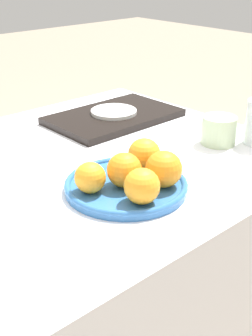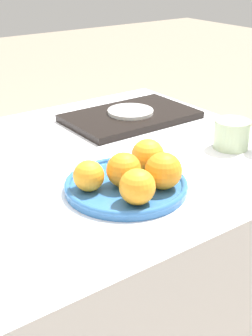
# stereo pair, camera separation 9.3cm
# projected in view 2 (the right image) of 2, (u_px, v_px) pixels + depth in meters

# --- Properties ---
(table) EXTENTS (1.17, 0.81, 0.76)m
(table) POSITION_uv_depth(u_px,v_px,m) (60.00, 302.00, 1.20)
(table) COLOR white
(table) RESTS_ON ground_plane
(fruit_platter) EXTENTS (0.25, 0.25, 0.02)m
(fruit_platter) POSITION_uv_depth(u_px,v_px,m) (126.00, 185.00, 0.95)
(fruit_platter) COLOR #336BAD
(fruit_platter) RESTS_ON table
(orange_0) EXTENTS (0.07, 0.07, 0.07)m
(orange_0) POSITION_uv_depth(u_px,v_px,m) (124.00, 170.00, 0.93)
(orange_0) COLOR orange
(orange_0) RESTS_ON fruit_platter
(orange_1) EXTENTS (0.07, 0.07, 0.07)m
(orange_1) POSITION_uv_depth(u_px,v_px,m) (137.00, 187.00, 0.86)
(orange_1) COLOR orange
(orange_1) RESTS_ON fruit_platter
(orange_2) EXTENTS (0.06, 0.06, 0.06)m
(orange_2) POSITION_uv_depth(u_px,v_px,m) (89.00, 176.00, 0.91)
(orange_2) COLOR orange
(orange_2) RESTS_ON fruit_platter
(orange_3) EXTENTS (0.07, 0.07, 0.07)m
(orange_3) POSITION_uv_depth(u_px,v_px,m) (163.00, 171.00, 0.92)
(orange_3) COLOR orange
(orange_3) RESTS_ON fruit_platter
(orange_4) EXTENTS (0.07, 0.07, 0.07)m
(orange_4) POSITION_uv_depth(u_px,v_px,m) (148.00, 155.00, 0.99)
(orange_4) COLOR orange
(orange_4) RESTS_ON fruit_platter
(serving_tray) EXTENTS (0.36, 0.23, 0.02)m
(serving_tray) POSITION_uv_depth(u_px,v_px,m) (130.00, 116.00, 1.34)
(serving_tray) COLOR black
(serving_tray) RESTS_ON table
(side_plate) EXTENTS (0.13, 0.13, 0.01)m
(side_plate) POSITION_uv_depth(u_px,v_px,m) (130.00, 112.00, 1.34)
(side_plate) COLOR silver
(side_plate) RESTS_ON serving_tray
(cup_1) EXTENTS (0.09, 0.09, 0.07)m
(cup_1) POSITION_uv_depth(u_px,v_px,m) (232.00, 134.00, 1.14)
(cup_1) COLOR #B7CC9E
(cup_1) RESTS_ON table
(napkin) EXTENTS (0.10, 0.13, 0.01)m
(napkin) POSITION_uv_depth(u_px,v_px,m) (5.00, 135.00, 1.22)
(napkin) COLOR white
(napkin) RESTS_ON table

